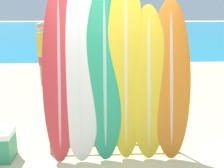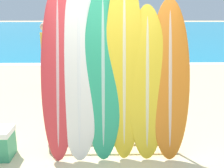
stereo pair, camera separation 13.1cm
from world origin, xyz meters
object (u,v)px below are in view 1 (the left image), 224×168
Objects in this scene: surfboard_slot_2 at (105,73)px; surfboard_slot_1 at (81,73)px; surfboard_slot_5 at (171,79)px; person_mid_beach at (42,52)px; surfboard_slot_0 at (59,73)px; person_near_water at (161,47)px; surfboard_slot_3 at (126,66)px; person_far_left at (136,45)px; surfboard_slot_4 at (149,82)px; surfboard_rack at (115,125)px.

surfboard_slot_1 is at bearing 177.97° from surfboard_slot_2.
surfboard_slot_5 reaches higher than person_mid_beach.
surfboard_slot_0 is 0.63m from surfboard_slot_2.
surfboard_slot_1 is 1.58× the size of person_near_water.
person_near_water is (1.26, 5.98, -0.28)m from surfboard_slot_5.
person_far_left is at bearing 80.65° from surfboard_slot_3.
surfboard_slot_4 is 6.20m from person_near_water.
person_mid_beach is (-1.80, 3.86, 0.52)m from surfboard_rack.
person_near_water is (2.05, 6.01, 0.39)m from surfboard_rack.
surfboard_slot_5 reaches higher than person_near_water.
surfboard_slot_1 is 0.33m from surfboard_slot_2.
surfboard_slot_3 reaches higher than person_far_left.
person_far_left is (0.66, 5.98, -0.16)m from surfboard_slot_4.
surfboard_slot_5 is (0.93, -0.02, -0.09)m from surfboard_slot_2.
surfboard_slot_0 is 0.93× the size of surfboard_slot_3.
surfboard_slot_3 is at bearing -0.43° from surfboard_slot_0.
person_far_left reaches higher than surfboard_rack.
surfboard_slot_3 is at bearing 21.78° from surfboard_rack.
surfboard_slot_4 is 1.20× the size of person_mid_beach.
surfboard_slot_2 is 4.16m from person_mid_beach.
surfboard_slot_5 is at bearing -1.31° from surfboard_slot_1.
surfboard_slot_0 is 1.09× the size of surfboard_slot_5.
surfboard_slot_2 reaches higher than surfboard_slot_4.
surfboard_slot_5 is (1.56, -0.04, -0.10)m from surfboard_slot_0.
person_far_left is (1.27, 5.94, -0.29)m from surfboard_slot_2.
surfboard_slot_4 is at bearing -3.05° from surfboard_slot_2.
surfboard_rack is 1.07× the size of person_mid_beach.
person_mid_beach reaches higher than surfboard_rack.
surfboard_slot_0 is at bearing -12.22° from person_far_left.
surfboard_slot_1 is at bearing -9.58° from person_far_left.
surfboard_rack is 0.87m from surfboard_slot_3.
surfboard_rack is 0.89m from surfboard_slot_1.
surfboard_slot_1 is 1.35× the size of person_mid_beach.
surfboard_slot_2 reaches higher than person_far_left.
surfboard_slot_5 reaches higher than surfboard_rack.
surfboard_slot_3 is at bearing -0.07° from surfboard_slot_1.
surfboard_slot_1 is at bearing 178.69° from surfboard_slot_5.
surfboard_slot_1 is 1.08× the size of surfboard_slot_5.
surfboard_slot_3 reaches higher than surfboard_rack.
person_far_left is at bearing 72.24° from surfboard_slot_0.
surfboard_slot_0 is at bearing 179.57° from surfboard_slot_3.
surfboard_slot_0 is 1.56m from surfboard_slot_5.
surfboard_slot_0 is 0.93m from surfboard_slot_3.
person_near_water is (2.82, 5.94, -0.38)m from surfboard_slot_0.
surfboard_rack is at bearing -7.63° from surfboard_slot_1.
surfboard_rack is 0.78m from surfboard_slot_4.
person_far_left is (2.93, 2.14, -0.06)m from person_mid_beach.
surfboard_slot_2 is at bearing -2.03° from surfboard_slot_1.
person_mid_beach is at bearing 113.61° from surfboard_slot_2.
surfboard_slot_3 reaches higher than surfboard_slot_4.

